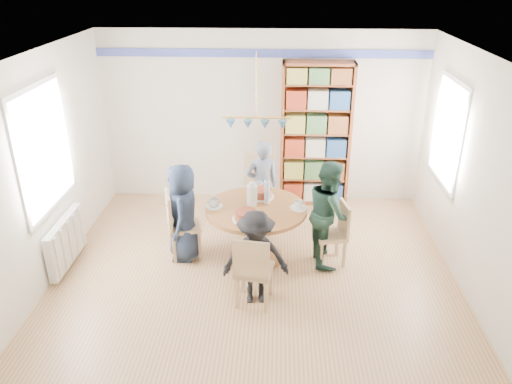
# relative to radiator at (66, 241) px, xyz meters

# --- Properties ---
(ground) EXTENTS (5.00, 5.00, 0.00)m
(ground) POSITION_rel_radiator_xyz_m (2.42, -0.30, -0.35)
(ground) COLOR tan
(room_shell) EXTENTS (5.00, 5.00, 5.00)m
(room_shell) POSITION_rel_radiator_xyz_m (2.16, 0.57, 1.30)
(room_shell) COLOR white
(room_shell) RESTS_ON ground
(radiator) EXTENTS (0.12, 1.00, 0.60)m
(radiator) POSITION_rel_radiator_xyz_m (0.00, 0.00, 0.00)
(radiator) COLOR silver
(radiator) RESTS_ON ground
(dining_table) EXTENTS (1.30, 1.30, 0.75)m
(dining_table) POSITION_rel_radiator_xyz_m (2.41, 0.28, 0.21)
(dining_table) COLOR brown
(dining_table) RESTS_ON ground
(chair_left) EXTENTS (0.52, 0.52, 0.93)m
(chair_left) POSITION_rel_radiator_xyz_m (1.39, 0.29, 0.16)
(chair_left) COLOR tan
(chair_left) RESTS_ON ground
(chair_right) EXTENTS (0.44, 0.44, 0.84)m
(chair_right) POSITION_rel_radiator_xyz_m (3.43, 0.24, 0.11)
(chair_right) COLOR tan
(chair_right) RESTS_ON ground
(chair_far) EXTENTS (0.52, 0.52, 1.03)m
(chair_far) POSITION_rel_radiator_xyz_m (2.38, 1.33, 0.22)
(chair_far) COLOR tan
(chair_far) RESTS_ON ground
(chair_near) EXTENTS (0.46, 0.46, 0.91)m
(chair_near) POSITION_rel_radiator_xyz_m (2.42, -0.73, 0.15)
(chair_near) COLOR tan
(chair_near) RESTS_ON ground
(person_left) EXTENTS (0.46, 0.67, 1.31)m
(person_left) POSITION_rel_radiator_xyz_m (1.47, 0.28, 0.31)
(person_left) COLOR #192338
(person_left) RESTS_ON ground
(person_right) EXTENTS (0.58, 0.71, 1.39)m
(person_right) POSITION_rel_radiator_xyz_m (3.34, 0.28, 0.35)
(person_right) COLOR #1A352A
(person_right) RESTS_ON ground
(person_far) EXTENTS (0.56, 0.45, 1.33)m
(person_far) POSITION_rel_radiator_xyz_m (2.45, 1.17, 0.32)
(person_far) COLOR gray
(person_far) RESTS_ON ground
(person_near) EXTENTS (0.78, 0.49, 1.15)m
(person_near) POSITION_rel_radiator_xyz_m (2.45, -0.63, 0.22)
(person_near) COLOR black
(person_near) RESTS_ON ground
(bookshelf) EXTENTS (1.08, 0.32, 2.26)m
(bookshelf) POSITION_rel_radiator_xyz_m (3.25, 2.04, 0.76)
(bookshelf) COLOR brown
(bookshelf) RESTS_ON ground
(tableware) EXTENTS (1.29, 1.29, 0.34)m
(tableware) POSITION_rel_radiator_xyz_m (2.38, 0.31, 0.47)
(tableware) COLOR white
(tableware) RESTS_ON dining_table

